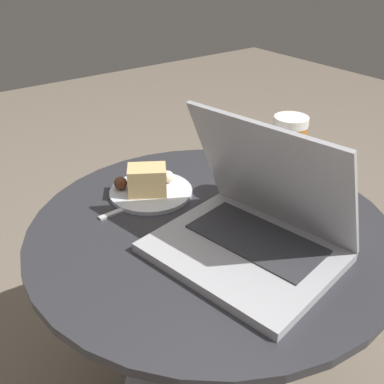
# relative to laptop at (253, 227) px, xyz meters

# --- Properties ---
(table) EXTENTS (0.74, 0.74, 0.54)m
(table) POSITION_rel_laptop_xyz_m (-0.11, -0.01, -0.21)
(table) COLOR #9E9EA3
(table) RESTS_ON ground_plane
(laptop) EXTENTS (0.36, 0.32, 0.25)m
(laptop) POSITION_rel_laptop_xyz_m (0.00, 0.00, 0.00)
(laptop) COLOR #B2B2B7
(laptop) RESTS_ON table
(beer_glass) EXTENTS (0.07, 0.07, 0.19)m
(beer_glass) POSITION_rel_laptop_xyz_m (-0.09, 0.18, 0.05)
(beer_glass) COLOR #C6701E
(beer_glass) RESTS_ON table
(snack_plate) EXTENTS (0.19, 0.19, 0.07)m
(snack_plate) POSITION_rel_laptop_xyz_m (-0.29, -0.05, -0.03)
(snack_plate) COLOR silver
(snack_plate) RESTS_ON table
(fork) EXTENTS (0.03, 0.16, 0.00)m
(fork) POSITION_rel_laptop_xyz_m (-0.27, -0.09, -0.05)
(fork) COLOR silver
(fork) RESTS_ON table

